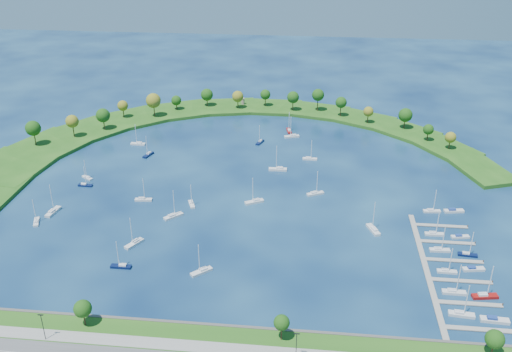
# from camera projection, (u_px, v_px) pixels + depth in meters

# --- Properties ---
(ground) EXTENTS (700.00, 700.00, 0.00)m
(ground) POSITION_uv_depth(u_px,v_px,m) (245.00, 187.00, 277.07)
(ground) COLOR #07173E
(ground) RESTS_ON ground
(breakwater) EXTENTS (286.74, 247.64, 2.00)m
(breakwater) POSITION_uv_depth(u_px,v_px,m) (176.00, 143.00, 324.46)
(breakwater) COLOR #1F5115
(breakwater) RESTS_ON ground
(breakwater_trees) EXTENTS (241.78, 89.53, 15.51)m
(breakwater_trees) POSITION_uv_depth(u_px,v_px,m) (227.00, 107.00, 351.22)
(breakwater_trees) COLOR #382314
(breakwater_trees) RESTS_ON breakwater
(harbor_tower) EXTENTS (2.60, 2.60, 4.45)m
(harbor_tower) POSITION_uv_depth(u_px,v_px,m) (243.00, 101.00, 382.95)
(harbor_tower) COLOR gray
(harbor_tower) RESTS_ON breakwater
(dock_system) EXTENTS (24.28, 82.00, 1.60)m
(dock_system) POSITION_uv_depth(u_px,v_px,m) (445.00, 270.00, 214.44)
(dock_system) COLOR gray
(dock_system) RESTS_ON ground
(moored_boat_0) EXTENTS (8.31, 8.10, 13.33)m
(moored_boat_0) POSITION_uv_depth(u_px,v_px,m) (173.00, 216.00, 250.17)
(moored_boat_0) COLOR silver
(moored_boat_0) RESTS_ON ground
(moored_boat_1) EXTENTS (9.44, 5.21, 13.37)m
(moored_boat_1) POSITION_uv_depth(u_px,v_px,m) (292.00, 136.00, 335.15)
(moored_boat_1) COLOR silver
(moored_boat_1) RESTS_ON ground
(moored_boat_2) EXTENTS (8.03, 2.27, 11.80)m
(moored_boat_2) POSITION_uv_depth(u_px,v_px,m) (121.00, 266.00, 215.90)
(moored_boat_2) COLOR #09143A
(moored_boat_2) RESTS_ON ground
(moored_boat_3) EXTENTS (6.86, 5.51, 10.23)m
(moored_boat_3) POSITION_uv_depth(u_px,v_px,m) (87.00, 177.00, 285.23)
(moored_boat_3) COLOR silver
(moored_boat_3) RESTS_ON ground
(moored_boat_4) EXTENTS (7.30, 2.43, 10.57)m
(moored_boat_4) POSITION_uv_depth(u_px,v_px,m) (85.00, 185.00, 277.76)
(moored_boat_4) COLOR #09143A
(moored_boat_4) RESTS_ON ground
(moored_boat_5) EXTENTS (4.76, 7.92, 11.27)m
(moored_boat_5) POSITION_uv_depth(u_px,v_px,m) (36.00, 221.00, 245.88)
(moored_boat_5) COLOR silver
(moored_boat_5) RESTS_ON ground
(moored_boat_6) EXTENTS (8.71, 2.84, 12.64)m
(moored_boat_6) POSITION_uv_depth(u_px,v_px,m) (138.00, 143.00, 324.95)
(moored_boat_6) COLOR silver
(moored_boat_6) RESTS_ON ground
(moored_boat_7) EXTENTS (7.90, 2.26, 11.60)m
(moored_boat_7) POSITION_uv_depth(u_px,v_px,m) (310.00, 158.00, 306.14)
(moored_boat_7) COLOR silver
(moored_boat_7) RESTS_ON ground
(moored_boat_8) EXTENTS (4.16, 9.82, 13.99)m
(moored_boat_8) POSITION_uv_depth(u_px,v_px,m) (53.00, 211.00, 253.73)
(moored_boat_8) COLOR silver
(moored_boat_8) RESTS_ON ground
(moored_boat_9) EXTENTS (6.65, 9.03, 13.19)m
(moored_boat_9) POSITION_uv_depth(u_px,v_px,m) (134.00, 243.00, 230.28)
(moored_boat_9) COLOR silver
(moored_boat_9) RESTS_ON ground
(moored_boat_10) EXTENTS (8.21, 7.68, 12.92)m
(moored_boat_10) POSITION_uv_depth(u_px,v_px,m) (202.00, 271.00, 212.86)
(moored_boat_10) COLOR silver
(moored_boat_10) RESTS_ON ground
(moored_boat_11) EXTENTS (8.26, 3.00, 11.88)m
(moored_boat_11) POSITION_uv_depth(u_px,v_px,m) (143.00, 199.00, 264.26)
(moored_boat_11) COLOR silver
(moored_boat_11) RESTS_ON ground
(moored_boat_12) EXTENTS (4.67, 8.52, 12.07)m
(moored_boat_12) POSITION_uv_depth(u_px,v_px,m) (148.00, 154.00, 310.93)
(moored_boat_12) COLOR #09143A
(moored_boat_12) RESTS_ON ground
(moored_boat_13) EXTENTS (4.58, 7.99, 11.33)m
(moored_boat_13) POSITION_uv_depth(u_px,v_px,m) (260.00, 142.00, 327.20)
(moored_boat_13) COLOR #09143A
(moored_boat_13) RESTS_ON ground
(moored_boat_14) EXTENTS (3.93, 8.76, 12.44)m
(moored_boat_14) POSITION_uv_depth(u_px,v_px,m) (289.00, 130.00, 343.48)
(moored_boat_14) COLOR maroon
(moored_boat_14) RESTS_ON ground
(moored_boat_15) EXTENTS (9.64, 2.96, 14.06)m
(moored_boat_15) POSITION_uv_depth(u_px,v_px,m) (278.00, 169.00, 293.98)
(moored_boat_15) COLOR silver
(moored_boat_15) RESTS_ON ground
(moored_boat_16) EXTENTS (8.59, 5.82, 12.36)m
(moored_boat_16) POSITION_uv_depth(u_px,v_px,m) (315.00, 193.00, 269.65)
(moored_boat_16) COLOR silver
(moored_boat_16) RESTS_ON ground
(moored_boat_17) EXTENTS (9.14, 6.58, 13.29)m
(moored_boat_17) POSITION_uv_depth(u_px,v_px,m) (254.00, 201.00, 262.30)
(moored_boat_17) COLOR silver
(moored_boat_17) RESTS_ON ground
(moored_boat_18) EXTENTS (5.86, 9.66, 13.74)m
(moored_boat_18) POSITION_uv_depth(u_px,v_px,m) (373.00, 229.00, 239.84)
(moored_boat_18) COLOR silver
(moored_boat_18) RESTS_ON ground
(moored_boat_19) EXTENTS (4.69, 7.71, 10.98)m
(moored_boat_19) POSITION_uv_depth(u_px,v_px,m) (192.00, 203.00, 260.32)
(moored_boat_19) COLOR silver
(moored_boat_19) RESTS_ON ground
(docked_boat_0) EXTENTS (8.95, 3.28, 12.87)m
(docked_boat_0) POSITION_uv_depth(u_px,v_px,m) (461.00, 314.00, 190.77)
(docked_boat_0) COLOR silver
(docked_boat_0) RESTS_ON ground
(docked_boat_1) EXTENTS (9.63, 3.19, 1.94)m
(docked_boat_1) POSITION_uv_depth(u_px,v_px,m) (494.00, 320.00, 188.23)
(docked_boat_1) COLOR silver
(docked_boat_1) RESTS_ON ground
(docked_boat_2) EXTENTS (8.57, 2.55, 12.52)m
(docked_boat_2) POSITION_uv_depth(u_px,v_px,m) (454.00, 291.00, 201.60)
(docked_boat_2) COLOR silver
(docked_boat_2) RESTS_ON ground
(docked_boat_3) EXTENTS (9.52, 3.98, 13.57)m
(docked_boat_3) POSITION_uv_depth(u_px,v_px,m) (485.00, 295.00, 199.47)
(docked_boat_3) COLOR maroon
(docked_boat_3) RESTS_ON ground
(docked_boat_4) EXTENTS (7.51, 2.29, 10.96)m
(docked_boat_4) POSITION_uv_depth(u_px,v_px,m) (447.00, 271.00, 213.00)
(docked_boat_4) COLOR silver
(docked_boat_4) RESTS_ON ground
(docked_boat_5) EXTENTS (8.64, 3.63, 1.71)m
(docked_boat_5) POSITION_uv_depth(u_px,v_px,m) (473.00, 269.00, 214.44)
(docked_boat_5) COLOR silver
(docked_boat_5) RESTS_ON ground
(docked_boat_6) EXTENTS (8.30, 2.66, 12.06)m
(docked_boat_6) POSITION_uv_depth(u_px,v_px,m) (440.00, 249.00, 226.01)
(docked_boat_6) COLOR silver
(docked_boat_6) RESTS_ON ground
(docked_boat_7) EXTENTS (7.74, 2.91, 11.11)m
(docked_boat_7) POSITION_uv_depth(u_px,v_px,m) (468.00, 254.00, 223.10)
(docked_boat_7) COLOR #09143A
(docked_boat_7) RESTS_ON ground
(docked_boat_8) EXTENTS (8.05, 2.49, 11.73)m
(docked_boat_8) POSITION_uv_depth(u_px,v_px,m) (434.00, 233.00, 236.91)
(docked_boat_8) COLOR silver
(docked_boat_8) RESTS_ON ground
(docked_boat_9) EXTENTS (7.89, 3.38, 1.56)m
(docked_boat_9) POSITION_uv_depth(u_px,v_px,m) (460.00, 237.00, 235.18)
(docked_boat_9) COLOR silver
(docked_boat_9) RESTS_ON ground
(docked_boat_10) EXTENTS (7.95, 2.87, 11.44)m
(docked_boat_10) POSITION_uv_depth(u_px,v_px,m) (432.00, 210.00, 254.49)
(docked_boat_10) COLOR silver
(docked_boat_10) RESTS_ON ground
(docked_boat_11) EXTENTS (9.26, 3.82, 1.83)m
(docked_boat_11) POSITION_uv_depth(u_px,v_px,m) (454.00, 211.00, 254.61)
(docked_boat_11) COLOR silver
(docked_boat_11) RESTS_ON ground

